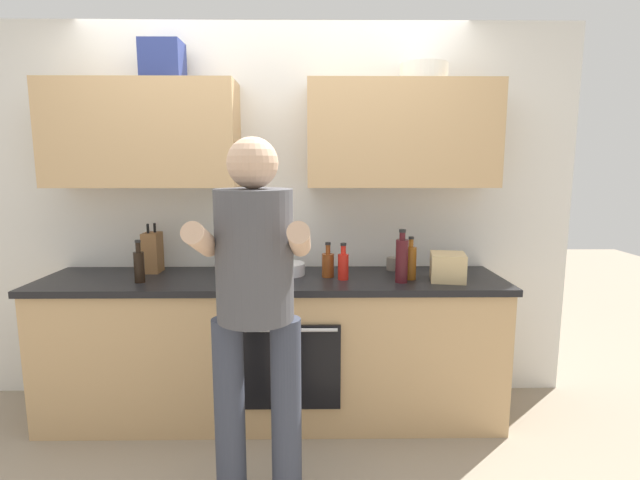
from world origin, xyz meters
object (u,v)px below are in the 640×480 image
object	(u,v)px
bottle_vinegar	(328,264)
potted_herb	(233,253)
bottle_hotsauce	(343,265)
bottle_wine	(402,260)
mixing_bowl	(287,269)
cup_stoneware	(393,264)
bottle_syrup	(411,262)
bottle_soy	(139,265)
grocery_bag_bread	(448,267)
person_standing	(255,297)
knife_block	(153,252)

from	to	relation	value
bottle_vinegar	potted_herb	distance (m)	0.62
bottle_hotsauce	bottle_vinegar	size ratio (longest dim) A/B	1.03
bottle_wine	mixing_bowl	xyz separation A→B (m)	(-0.69, 0.21, -0.10)
cup_stoneware	mixing_bowl	xyz separation A→B (m)	(-0.69, -0.12, -0.00)
bottle_wine	bottle_vinegar	size ratio (longest dim) A/B	1.46
bottle_wine	potted_herb	world-z (taller)	bottle_wine
bottle_vinegar	bottle_syrup	size ratio (longest dim) A/B	0.83
mixing_bowl	bottle_soy	bearing A→B (deg)	-167.17
grocery_bag_bread	cup_stoneware	bearing A→B (deg)	134.39
mixing_bowl	potted_herb	xyz separation A→B (m)	(-0.34, 0.05, 0.10)
potted_herb	grocery_bag_bread	size ratio (longest dim) A/B	1.10
person_standing	grocery_bag_bread	distance (m)	1.30
person_standing	knife_block	world-z (taller)	person_standing
person_standing	mixing_bowl	distance (m)	0.92
bottle_wine	bottle_vinegar	xyz separation A→B (m)	(-0.43, 0.14, -0.06)
grocery_bag_bread	bottle_syrup	bearing A→B (deg)	171.05
mixing_bowl	knife_block	size ratio (longest dim) A/B	0.73
bottle_soy	bottle_vinegar	xyz separation A→B (m)	(1.12, 0.13, -0.02)
bottle_soy	bottle_wine	world-z (taller)	bottle_wine
bottle_vinegar	grocery_bag_bread	size ratio (longest dim) A/B	1.01
person_standing	bottle_hotsauce	size ratio (longest dim) A/B	7.61
cup_stoneware	person_standing	bearing A→B (deg)	-126.85
mixing_bowl	cup_stoneware	bearing A→B (deg)	10.09
bottle_vinegar	cup_stoneware	bearing A→B (deg)	23.75
person_standing	bottle_vinegar	distance (m)	0.91
person_standing	mixing_bowl	size ratio (longest dim) A/B	7.39
cup_stoneware	potted_herb	distance (m)	1.04
potted_herb	grocery_bag_bread	bearing A→B (deg)	-9.08
bottle_hotsauce	bottle_syrup	world-z (taller)	bottle_syrup
knife_block	cup_stoneware	bearing A→B (deg)	1.51
person_standing	potted_herb	xyz separation A→B (m)	(-0.26, 0.96, 0.02)
bottle_vinegar	grocery_bag_bread	world-z (taller)	bottle_vinegar
bottle_syrup	mixing_bowl	bearing A→B (deg)	170.17
knife_block	bottle_hotsauce	bearing A→B (deg)	-10.06
grocery_bag_bread	knife_block	bearing A→B (deg)	172.35
bottle_vinegar	knife_block	world-z (taller)	knife_block
bottle_vinegar	potted_herb	bearing A→B (deg)	169.45
person_standing	cup_stoneware	distance (m)	1.30
bottle_vinegar	mixing_bowl	bearing A→B (deg)	165.48
mixing_bowl	knife_block	distance (m)	0.88
person_standing	bottle_vinegar	bearing A→B (deg)	67.87
bottle_soy	grocery_bag_bread	distance (m)	1.83
knife_block	potted_herb	xyz separation A→B (m)	(0.52, -0.04, 0.00)
person_standing	bottle_vinegar	world-z (taller)	person_standing
bottle_hotsauce	cup_stoneware	xyz separation A→B (m)	(0.34, 0.26, -0.05)
bottle_wine	bottle_vinegar	world-z (taller)	bottle_wine
bottle_soy	bottle_hotsauce	size ratio (longest dim) A/B	1.14
person_standing	bottle_soy	bearing A→B (deg)	137.05
knife_block	mixing_bowl	bearing A→B (deg)	-5.40
knife_block	bottle_syrup	bearing A→B (deg)	-7.48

